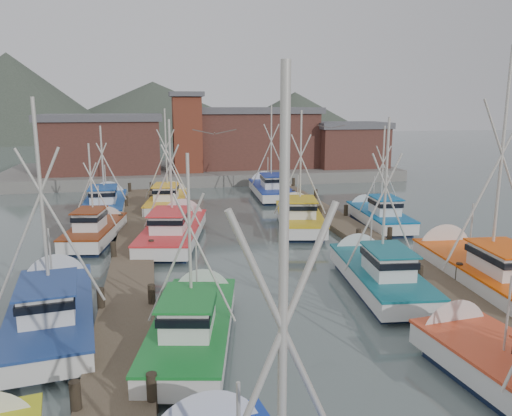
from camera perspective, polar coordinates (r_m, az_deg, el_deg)
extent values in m
plane|color=#50605C|center=(23.96, 2.90, -8.78)|extent=(260.00, 260.00, 0.00)
cube|color=#4D402F|center=(27.01, -13.93, -6.28)|extent=(2.20, 46.00, 0.40)
cylinder|color=black|center=(15.16, -19.85, -20.61)|extent=(0.30, 0.30, 1.50)
cylinder|color=black|center=(21.37, -17.26, -10.64)|extent=(0.30, 0.30, 1.50)
cylinder|color=black|center=(27.96, -15.94, -5.24)|extent=(0.30, 0.30, 1.50)
cylinder|color=black|center=(34.71, -15.14, -1.92)|extent=(0.30, 0.30, 1.50)
cylinder|color=black|center=(41.54, -14.61, 0.31)|extent=(0.30, 0.30, 1.50)
cylinder|color=black|center=(48.42, -14.23, 1.92)|extent=(0.30, 0.30, 1.50)
cylinder|color=black|center=(14.99, -11.75, -20.52)|extent=(0.30, 0.30, 1.50)
cylinder|color=black|center=(21.25, -11.80, -10.47)|extent=(0.30, 0.30, 1.50)
cylinder|color=black|center=(27.87, -11.83, -5.09)|extent=(0.30, 0.30, 1.50)
cylinder|color=black|center=(34.63, -11.84, -1.79)|extent=(0.30, 0.30, 1.50)
cylinder|color=black|center=(41.48, -11.85, 0.43)|extent=(0.30, 0.30, 1.50)
cylinder|color=black|center=(48.37, -11.86, 2.02)|extent=(0.30, 0.30, 1.50)
cube|color=#4D402F|center=(29.82, 14.10, -4.58)|extent=(2.20, 46.00, 0.40)
cylinder|color=black|center=(24.26, 18.14, -7.99)|extent=(0.30, 0.30, 1.50)
cylinder|color=black|center=(30.22, 11.60, -3.76)|extent=(0.30, 0.30, 1.50)
cylinder|color=black|center=(36.56, 7.31, -0.92)|extent=(0.30, 0.30, 1.50)
cylinder|color=black|center=(43.10, 4.30, 1.07)|extent=(0.30, 0.30, 1.50)
cylinder|color=black|center=(49.76, 2.10, 2.53)|extent=(0.30, 0.30, 1.50)
cylinder|color=black|center=(25.29, 22.11, -7.47)|extent=(0.30, 0.30, 1.50)
cylinder|color=black|center=(31.05, 15.00, -3.50)|extent=(0.30, 0.30, 1.50)
cylinder|color=black|center=(37.25, 10.22, -0.78)|extent=(0.30, 0.30, 1.50)
cylinder|color=black|center=(43.68, 6.83, 1.16)|extent=(0.30, 0.30, 1.50)
cylinder|color=black|center=(50.27, 4.31, 2.59)|extent=(0.30, 0.30, 1.50)
cube|color=slate|center=(59.50, -6.08, 4.12)|extent=(44.00, 16.00, 1.20)
cube|color=#562D26|center=(57.13, -17.07, 6.75)|extent=(12.00, 8.00, 5.50)
cube|color=#515055|center=(56.98, -17.25, 9.85)|extent=(12.72, 8.48, 0.70)
cube|color=#562D26|center=(60.01, -0.39, 7.80)|extent=(14.00, 9.00, 6.20)
cube|color=#515055|center=(59.87, -0.40, 11.10)|extent=(14.84, 9.54, 0.70)
cube|color=#562D26|center=(60.36, 10.55, 6.82)|extent=(8.00, 6.00, 4.50)
cube|color=#515055|center=(60.21, 10.64, 9.29)|extent=(8.48, 6.36, 0.70)
cube|color=maroon|center=(54.93, -7.86, 8.28)|extent=(3.00, 3.00, 8.00)
cube|color=#515055|center=(54.85, -7.98, 12.71)|extent=(3.60, 3.60, 0.50)
cone|color=#444D40|center=(141.20, -25.91, 7.14)|extent=(110.00, 110.00, 42.00)
cone|color=#444D40|center=(151.95, -11.50, 8.31)|extent=(140.00, 140.00, 30.00)
cone|color=#444D40|center=(147.68, 4.40, 8.42)|extent=(90.00, 90.00, 24.00)
cylinder|color=#BBB6AB|center=(7.08, 3.04, -16.76)|extent=(0.15, 0.15, 7.82)
cylinder|color=#BBB6AB|center=(7.78, 7.29, -21.85)|extent=(2.77, 0.56, 6.11)
cone|color=silver|center=(19.41, 20.63, -12.88)|extent=(2.77, 1.36, 2.68)
cylinder|color=#BBB6AB|center=(16.88, 26.83, -10.74)|extent=(0.08, 0.08, 2.39)
cube|color=#101B36|center=(18.38, -7.18, -15.35)|extent=(3.60, 7.15, 0.70)
cube|color=silver|center=(18.10, -7.24, -13.51)|extent=(4.09, 8.13, 0.80)
cube|color=#177B2C|center=(17.94, -7.27, -12.41)|extent=(4.18, 8.22, 0.10)
cone|color=silver|center=(21.70, -5.89, -9.51)|extent=(2.60, 1.58, 2.43)
cube|color=silver|center=(16.87, -7.74, -11.93)|extent=(2.02, 2.61, 1.10)
cube|color=black|center=(16.77, -7.76, -11.21)|extent=(2.17, 2.86, 0.28)
cube|color=#177B2C|center=(16.64, -7.80, -10.07)|extent=(2.30, 3.03, 0.07)
cylinder|color=#BBB6AB|center=(16.82, -7.59, -3.57)|extent=(0.13, 0.13, 5.76)
cylinder|color=#BBB6AB|center=(17.08, -9.19, -5.75)|extent=(2.04, 0.51, 4.51)
cylinder|color=#BBB6AB|center=(16.95, -5.86, -5.80)|extent=(2.04, 0.51, 4.51)
cylinder|color=#BBB6AB|center=(18.78, -6.81, -7.27)|extent=(0.08, 0.08, 2.17)
cube|color=#101B36|center=(23.95, 13.87, -9.01)|extent=(3.06, 7.31, 0.70)
cube|color=silver|center=(23.73, 13.95, -7.54)|extent=(3.48, 8.30, 0.80)
cube|color=#11626E|center=(23.61, 14.00, -6.67)|extent=(3.56, 8.39, 0.10)
cone|color=silver|center=(27.42, 11.16, -5.12)|extent=(2.62, 1.36, 2.52)
cube|color=silver|center=(22.58, 14.88, -6.05)|extent=(1.88, 2.58, 1.10)
cube|color=black|center=(22.51, 14.91, -5.49)|extent=(2.01, 2.83, 0.28)
cube|color=#11626E|center=(22.41, 14.96, -4.61)|extent=(2.13, 3.00, 0.07)
cylinder|color=#BBB6AB|center=(22.64, 14.55, 1.43)|extent=(0.12, 0.12, 6.78)
cylinder|color=#BBB6AB|center=(22.62, 13.22, -0.57)|extent=(2.42, 0.34, 5.30)
cylinder|color=#BBB6AB|center=(22.97, 15.66, -0.52)|extent=(2.42, 0.34, 5.30)
cylinder|color=#BBB6AB|center=(24.59, 13.02, -2.92)|extent=(0.07, 0.07, 2.25)
cube|color=#101B36|center=(20.88, -22.15, -12.73)|extent=(3.46, 7.95, 0.70)
cube|color=silver|center=(20.63, -22.29, -11.08)|extent=(3.93, 9.04, 0.80)
cube|color=navy|center=(20.49, -22.37, -10.10)|extent=(4.03, 9.13, 0.10)
cone|color=silver|center=(24.77, -21.75, -7.59)|extent=(2.85, 1.44, 2.73)
cube|color=silver|center=(19.31, -22.67, -9.65)|extent=(2.08, 2.83, 1.10)
cube|color=black|center=(19.23, -22.72, -9.01)|extent=(2.23, 3.10, 0.28)
cube|color=navy|center=(19.11, -22.81, -8.00)|extent=(2.36, 3.29, 0.07)
cylinder|color=#BBB6AB|center=(19.29, -23.27, 0.28)|extent=(0.15, 0.15, 7.56)
cylinder|color=#BBB6AB|center=(19.53, -24.82, -2.39)|extent=(2.69, 0.44, 5.91)
cylinder|color=#BBB6AB|center=(19.43, -21.30, -2.17)|extent=(2.69, 0.44, 5.91)
cylinder|color=#BBB6AB|center=(21.59, -22.41, -5.57)|extent=(0.09, 0.09, 2.62)
cube|color=#101B36|center=(26.06, 24.83, -8.07)|extent=(3.38, 8.45, 0.70)
cube|color=silver|center=(25.86, 24.95, -6.71)|extent=(3.85, 9.60, 0.80)
cube|color=#EB4E04|center=(25.75, 25.03, -5.91)|extent=(3.95, 9.70, 0.10)
cone|color=silver|center=(29.78, 20.22, -4.28)|extent=(3.04, 1.34, 2.96)
cube|color=silver|center=(24.69, 26.51, -5.39)|extent=(2.14, 2.96, 1.10)
cube|color=black|center=(24.63, 26.56, -4.87)|extent=(2.28, 3.25, 0.28)
cube|color=#EB4E04|center=(24.54, 26.63, -4.07)|extent=(2.42, 3.45, 0.07)
cylinder|color=#BBB6AB|center=(24.65, 26.24, 4.94)|extent=(0.15, 0.15, 9.78)
cylinder|color=#BBB6AB|center=(24.45, 24.76, 2.30)|extent=(3.47, 0.39, 7.64)
cylinder|color=#BBB6AB|center=(25.13, 27.21, 2.31)|extent=(3.47, 0.39, 7.64)
cylinder|color=#BBB6AB|center=(26.82, 23.37, -2.38)|extent=(0.09, 0.09, 2.74)
cube|color=#101B36|center=(31.36, -9.39, -3.86)|extent=(4.30, 8.62, 0.70)
cube|color=silver|center=(31.20, -9.43, -2.71)|extent=(4.89, 9.80, 0.80)
cube|color=red|center=(31.10, -9.46, -2.03)|extent=(5.00, 9.91, 0.10)
cone|color=silver|center=(35.73, -8.21, -1.08)|extent=(3.09, 1.67, 2.93)
cube|color=silver|center=(29.89, -9.84, -1.48)|extent=(2.42, 3.14, 1.10)
cube|color=black|center=(29.84, -9.86, -1.05)|extent=(2.60, 3.44, 0.28)
cube|color=red|center=(29.77, -9.88, -0.38)|extent=(2.76, 3.65, 0.07)
cylinder|color=#BBB6AB|center=(30.32, -9.72, 3.86)|extent=(0.15, 0.15, 6.46)
cylinder|color=#BBB6AB|center=(30.54, -10.78, 2.43)|extent=(2.29, 0.57, 5.06)
cylinder|color=#BBB6AB|center=(30.34, -8.55, 2.45)|extent=(2.29, 0.57, 5.06)
cylinder|color=#BBB6AB|center=(32.47, -9.05, 0.76)|extent=(0.09, 0.09, 2.62)
cube|color=#101B36|center=(34.73, 4.96, -2.22)|extent=(3.90, 7.88, 0.70)
cube|color=silver|center=(34.58, 4.98, -1.18)|extent=(4.43, 8.95, 0.80)
cube|color=gold|center=(34.50, 4.99, -0.56)|extent=(4.53, 9.06, 0.10)
cone|color=silver|center=(38.78, 4.41, 0.02)|extent=(2.84, 1.61, 2.68)
cube|color=silver|center=(33.38, 5.17, 0.02)|extent=(2.20, 2.86, 1.10)
cube|color=black|center=(33.33, 5.17, 0.41)|extent=(2.36, 3.14, 0.28)
cube|color=gold|center=(33.26, 5.19, 1.02)|extent=(2.51, 3.33, 0.07)
cylinder|color=#BBB6AB|center=(33.76, 5.12, 5.18)|extent=(0.14, 0.14, 6.94)
cylinder|color=#BBB6AB|center=(33.81, 4.17, 3.81)|extent=(2.45, 0.58, 5.43)
cylinder|color=#BBB6AB|center=(33.92, 6.02, 3.80)|extent=(2.45, 0.58, 5.43)
cylinder|color=#BBB6AB|center=(35.77, 4.80, 1.87)|extent=(0.08, 0.08, 2.39)
cube|color=#101B36|center=(32.60, -17.85, -3.68)|extent=(3.08, 6.60, 0.70)
cube|color=silver|center=(32.44, -17.92, -2.58)|extent=(3.50, 7.50, 0.80)
cube|color=maroon|center=(32.35, -17.97, -1.92)|extent=(3.58, 7.58, 0.10)
cone|color=silver|center=(35.85, -16.38, -1.40)|extent=(2.40, 1.46, 2.25)
cube|color=silver|center=(31.41, -18.45, -1.28)|extent=(1.79, 2.37, 1.10)
cube|color=black|center=(31.36, -18.48, -0.87)|extent=(1.92, 2.60, 0.28)
cube|color=maroon|center=(31.29, -18.52, -0.23)|extent=(2.03, 2.76, 0.07)
cylinder|color=#BBB6AB|center=(31.73, -18.32, 2.48)|extent=(0.12, 0.12, 5.05)
cylinder|color=#BBB6AB|center=(31.97, -19.11, 1.42)|extent=(1.81, 0.38, 3.95)
cylinder|color=#BBB6AB|center=(31.69, -17.39, 1.44)|extent=(1.81, 0.38, 3.95)
cylinder|color=#BBB6AB|center=(33.32, -17.50, 0.64)|extent=(0.07, 0.07, 2.16)
cube|color=#101B36|center=(36.14, 13.88, -1.97)|extent=(2.73, 6.75, 0.70)
cube|color=silver|center=(35.99, 13.93, -0.97)|extent=(3.10, 7.67, 0.80)
cube|color=#035591|center=(35.91, 13.96, -0.38)|extent=(3.18, 7.75, 0.10)
cone|color=silver|center=(39.46, 12.03, 0.00)|extent=(2.45, 1.30, 2.36)
cube|color=silver|center=(34.98, 14.51, 0.23)|extent=(1.72, 2.37, 1.10)
cube|color=black|center=(34.94, 14.53, 0.60)|extent=(1.83, 2.60, 0.28)
cube|color=#035591|center=(34.87, 14.56, 1.18)|extent=(1.94, 2.76, 0.07)
cylinder|color=#BBB6AB|center=(35.29, 14.28, 4.30)|extent=(0.12, 0.12, 5.91)
cylinder|color=#BBB6AB|center=(35.21, 13.46, 3.18)|extent=(2.12, 0.27, 4.62)
cylinder|color=#BBB6AB|center=(35.56, 14.98, 3.19)|extent=(2.12, 0.27, 4.62)
cylinder|color=#BBB6AB|center=(36.93, 13.32, 1.91)|extent=(0.07, 0.07, 2.19)
cube|color=#101B36|center=(41.04, -9.98, -0.19)|extent=(3.49, 7.64, 0.70)
cube|color=silver|center=(40.91, -10.01, 0.70)|extent=(3.97, 8.68, 0.80)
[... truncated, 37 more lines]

